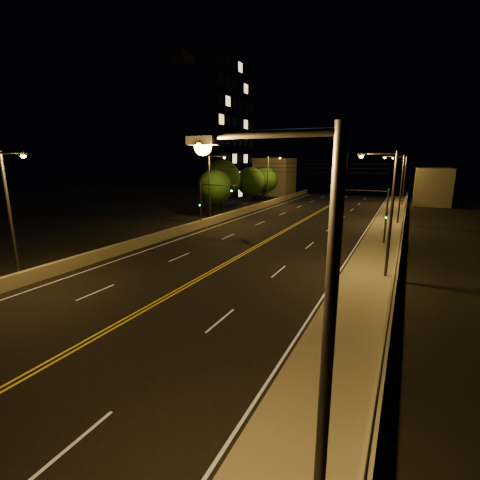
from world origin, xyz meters
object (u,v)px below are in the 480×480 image
at_px(tree_3, 264,180).
at_px(tree_2, 250,182).
at_px(streetlight_1, 387,207).
at_px(streetlight_6, 269,177).
at_px(streetlight_4, 12,210).
at_px(traffic_signal_right, 375,209).
at_px(traffic_signal_left, 208,200).
at_px(streetlight_2, 399,185).
at_px(streetlight_3, 403,178).
at_px(tree_1, 222,178).
at_px(tree_0, 214,188).
at_px(building_tower, 183,134).
at_px(streetlight_0, 309,359).
at_px(streetlight_5, 211,185).

bearing_deg(tree_3, tree_2, -98.31).
height_order(streetlight_1, streetlight_6, same).
relative_size(streetlight_4, traffic_signal_right, 1.59).
bearing_deg(streetlight_1, traffic_signal_right, 98.64).
bearing_deg(streetlight_1, traffic_signal_left, 152.77).
distance_m(streetlight_2, tree_2, 26.32).
xyz_separation_m(streetlight_2, streetlight_3, (0.00, 20.17, 0.00)).
xyz_separation_m(streetlight_2, tree_1, (-26.71, 3.02, 0.06)).
height_order(streetlight_2, streetlight_4, same).
height_order(streetlight_3, tree_0, streetlight_3).
relative_size(building_tower, tree_0, 4.03).
distance_m(streetlight_2, tree_3, 27.79).
xyz_separation_m(building_tower, tree_1, (13.26, -8.33, -7.97)).
height_order(streetlight_3, tree_1, streetlight_3).
distance_m(streetlight_4, tree_3, 48.80).
distance_m(building_tower, tree_3, 18.60).
height_order(streetlight_6, building_tower, building_tower).
xyz_separation_m(traffic_signal_right, tree_3, (-22.24, 26.57, 0.83)).
relative_size(streetlight_1, tree_3, 1.26).
distance_m(streetlight_1, traffic_signal_left, 22.81).
bearing_deg(streetlight_6, traffic_signal_left, -87.07).
bearing_deg(building_tower, tree_3, 10.37).
relative_size(traffic_signal_right, tree_3, 0.79).
xyz_separation_m(tree_2, tree_3, (0.70, 4.77, 0.03)).
height_order(traffic_signal_left, building_tower, building_tower).
bearing_deg(streetlight_6, traffic_signal_right, -49.32).
bearing_deg(streetlight_6, building_tower, 178.35).
xyz_separation_m(streetlight_0, streetlight_1, (0.00, 20.13, 0.00)).
bearing_deg(tree_3, streetlight_6, -55.52).
distance_m(traffic_signal_left, tree_2, 22.23).
distance_m(streetlight_1, streetlight_2, 22.68).
bearing_deg(streetlight_4, tree_1, 98.04).
height_order(streetlight_1, streetlight_5, same).
xyz_separation_m(streetlight_2, tree_3, (-23.82, 14.31, -0.72)).
xyz_separation_m(traffic_signal_right, traffic_signal_left, (-18.66, 0.00, 0.00)).
bearing_deg(tree_0, tree_1, 110.93).
bearing_deg(streetlight_3, tree_3, -166.18).
height_order(streetlight_4, streetlight_6, same).
bearing_deg(streetlight_4, traffic_signal_left, 86.95).
height_order(streetlight_1, streetlight_3, same).
height_order(streetlight_0, tree_0, streetlight_0).
bearing_deg(streetlight_3, streetlight_2, -90.00).
relative_size(streetlight_5, traffic_signal_left, 1.59).
height_order(streetlight_1, streetlight_2, same).
bearing_deg(streetlight_0, traffic_signal_left, 123.53).
distance_m(streetlight_2, building_tower, 42.32).
relative_size(streetlight_5, streetlight_6, 1.00).
bearing_deg(streetlight_0, tree_0, 121.89).
height_order(streetlight_1, tree_0, streetlight_1).
height_order(streetlight_0, streetlight_2, same).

